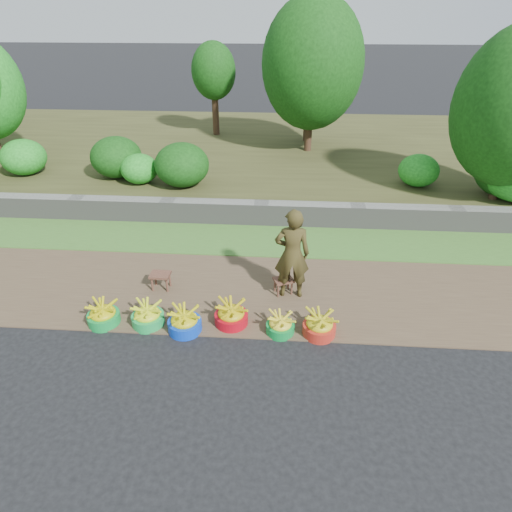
# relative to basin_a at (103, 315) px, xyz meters

# --- Properties ---
(ground_plane) EXTENTS (120.00, 120.00, 0.00)m
(ground_plane) POSITION_rel_basin_a_xyz_m (2.35, -0.23, -0.17)
(ground_plane) COLOR black
(ground_plane) RESTS_ON ground
(dirt_shoulder) EXTENTS (80.00, 2.50, 0.02)m
(dirt_shoulder) POSITION_rel_basin_a_xyz_m (2.35, 1.02, -0.16)
(dirt_shoulder) COLOR brown
(dirt_shoulder) RESTS_ON ground
(grass_verge) EXTENTS (80.00, 1.50, 0.04)m
(grass_verge) POSITION_rel_basin_a_xyz_m (2.35, 3.02, -0.15)
(grass_verge) COLOR #40732A
(grass_verge) RESTS_ON ground
(retaining_wall) EXTENTS (80.00, 0.35, 0.55)m
(retaining_wall) POSITION_rel_basin_a_xyz_m (2.35, 3.87, 0.10)
(retaining_wall) COLOR slate
(retaining_wall) RESTS_ON ground
(earth_bank) EXTENTS (80.00, 10.00, 0.50)m
(earth_bank) POSITION_rel_basin_a_xyz_m (2.35, 8.77, 0.08)
(earth_bank) COLOR #3F401E
(earth_bank) RESTS_ON ground
(vegetation) EXTENTS (34.64, 8.26, 4.39)m
(vegetation) POSITION_rel_basin_a_xyz_m (-3.23, 6.74, 2.46)
(vegetation) COLOR #392417
(vegetation) RESTS_ON earth_bank
(basin_a) EXTENTS (0.52, 0.52, 0.39)m
(basin_a) POSITION_rel_basin_a_xyz_m (0.00, 0.00, 0.00)
(basin_a) COLOR #0F9038
(basin_a) RESTS_ON ground
(basin_b) EXTENTS (0.52, 0.52, 0.39)m
(basin_b) POSITION_rel_basin_a_xyz_m (0.73, 0.02, 0.00)
(basin_b) COLOR green
(basin_b) RESTS_ON ground
(basin_c) EXTENTS (0.54, 0.54, 0.40)m
(basin_c) POSITION_rel_basin_a_xyz_m (1.36, -0.09, 0.01)
(basin_c) COLOR #0B39C2
(basin_c) RESTS_ON ground
(basin_d) EXTENTS (0.54, 0.54, 0.41)m
(basin_d) POSITION_rel_basin_a_xyz_m (2.08, 0.13, 0.01)
(basin_d) COLOR #AA0815
(basin_d) RESTS_ON ground
(basin_e) EXTENTS (0.45, 0.45, 0.34)m
(basin_e) POSITION_rel_basin_a_xyz_m (2.88, -0.03, -0.02)
(basin_e) COLOR #0B8232
(basin_e) RESTS_ON ground
(basin_f) EXTENTS (0.52, 0.52, 0.39)m
(basin_f) POSITION_rel_basin_a_xyz_m (3.50, -0.03, 0.00)
(basin_f) COLOR #AD261A
(basin_f) RESTS_ON ground
(stool_left) EXTENTS (0.36, 0.28, 0.31)m
(stool_left) POSITION_rel_basin_a_xyz_m (0.69, 1.02, 0.10)
(stool_left) COLOR #553225
(stool_left) RESTS_ON dirt_shoulder
(stool_right) EXTENTS (0.40, 0.36, 0.30)m
(stool_right) POSITION_rel_basin_a_xyz_m (2.91, 1.04, 0.08)
(stool_right) COLOR #553225
(stool_right) RESTS_ON dirt_shoulder
(vendor_woman) EXTENTS (0.62, 0.42, 1.67)m
(vendor_woman) POSITION_rel_basin_a_xyz_m (3.04, 1.01, 0.68)
(vendor_woman) COLOR black
(vendor_woman) RESTS_ON dirt_shoulder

